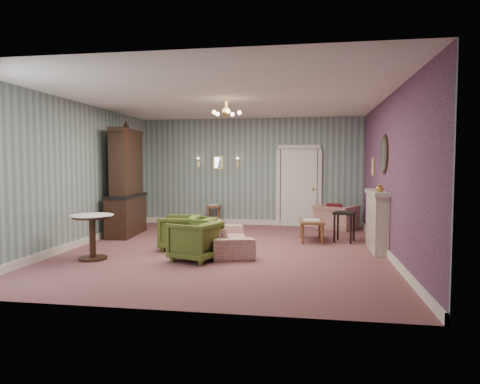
% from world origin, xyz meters
% --- Properties ---
extents(floor, '(7.00, 7.00, 0.00)m').
position_xyz_m(floor, '(0.00, 0.00, 0.00)').
color(floor, brown).
rests_on(floor, ground).
extents(ceiling, '(7.00, 7.00, 0.00)m').
position_xyz_m(ceiling, '(0.00, 0.00, 2.90)').
color(ceiling, white).
rests_on(ceiling, ground).
extents(wall_back, '(6.00, 0.00, 6.00)m').
position_xyz_m(wall_back, '(0.00, 3.50, 1.45)').
color(wall_back, slate).
rests_on(wall_back, ground).
extents(wall_front, '(6.00, 0.00, 6.00)m').
position_xyz_m(wall_front, '(0.00, -3.50, 1.45)').
color(wall_front, slate).
rests_on(wall_front, ground).
extents(wall_left, '(0.00, 7.00, 7.00)m').
position_xyz_m(wall_left, '(-3.00, 0.00, 1.45)').
color(wall_left, slate).
rests_on(wall_left, ground).
extents(wall_right, '(0.00, 7.00, 7.00)m').
position_xyz_m(wall_right, '(3.00, 0.00, 1.45)').
color(wall_right, slate).
rests_on(wall_right, ground).
extents(wall_right_floral, '(0.00, 7.00, 7.00)m').
position_xyz_m(wall_right_floral, '(2.98, 0.00, 1.45)').
color(wall_right_floral, '#A2516B').
rests_on(wall_right_floral, ground).
extents(door, '(1.12, 0.12, 2.16)m').
position_xyz_m(door, '(1.30, 3.46, 1.08)').
color(door, white).
rests_on(door, floor).
extents(olive_chair_a, '(0.89, 0.92, 0.75)m').
position_xyz_m(olive_chair_a, '(-0.36, -0.99, 0.38)').
color(olive_chair_a, '#4C5C20').
rests_on(olive_chair_a, floor).
extents(olive_chair_b, '(0.70, 0.75, 0.73)m').
position_xyz_m(olive_chair_b, '(-0.91, -0.09, 0.37)').
color(olive_chair_b, '#4C5C20').
rests_on(olive_chair_b, floor).
extents(olive_chair_c, '(0.74, 0.77, 0.66)m').
position_xyz_m(olive_chair_c, '(-0.62, 0.17, 0.33)').
color(olive_chair_c, '#4C5C20').
rests_on(olive_chair_c, floor).
extents(sofa_chintz, '(1.04, 1.95, 0.73)m').
position_xyz_m(sofa_chintz, '(0.08, -0.11, 0.37)').
color(sofa_chintz, '#8F3A41').
rests_on(sofa_chintz, floor).
extents(wingback_chair, '(1.13, 1.02, 0.83)m').
position_xyz_m(wingback_chair, '(2.26, 3.00, 0.42)').
color(wingback_chair, '#8F3A41').
rests_on(wingback_chair, floor).
extents(dresser, '(0.67, 1.61, 2.61)m').
position_xyz_m(dresser, '(-2.65, 1.36, 1.31)').
color(dresser, black).
rests_on(dresser, floor).
extents(fireplace, '(0.30, 1.40, 1.16)m').
position_xyz_m(fireplace, '(2.86, 0.40, 0.58)').
color(fireplace, beige).
rests_on(fireplace, floor).
extents(mantel_vase, '(0.15, 0.15, 0.15)m').
position_xyz_m(mantel_vase, '(2.84, 0.00, 1.23)').
color(mantel_vase, gold).
rests_on(mantel_vase, fireplace).
extents(oval_mirror, '(0.04, 0.76, 0.84)m').
position_xyz_m(oval_mirror, '(2.96, 0.40, 1.85)').
color(oval_mirror, white).
rests_on(oval_mirror, wall_right).
extents(framed_print, '(0.04, 0.34, 0.42)m').
position_xyz_m(framed_print, '(2.97, 1.75, 1.60)').
color(framed_print, gold).
rests_on(framed_print, wall_right).
extents(coffee_table, '(0.55, 0.93, 0.46)m').
position_xyz_m(coffee_table, '(1.63, 1.20, 0.23)').
color(coffee_table, brown).
rests_on(coffee_table, floor).
extents(side_table_black, '(0.53, 0.53, 0.64)m').
position_xyz_m(side_table_black, '(2.32, 1.20, 0.32)').
color(side_table_black, black).
rests_on(side_table_black, floor).
extents(pedestal_table, '(0.94, 0.94, 0.79)m').
position_xyz_m(pedestal_table, '(-2.14, -1.20, 0.40)').
color(pedestal_table, black).
rests_on(pedestal_table, floor).
extents(nesting_table, '(0.40, 0.49, 0.60)m').
position_xyz_m(nesting_table, '(-0.95, 3.15, 0.30)').
color(nesting_table, brown).
rests_on(nesting_table, floor).
extents(gilt_mirror_back, '(0.28, 0.06, 0.36)m').
position_xyz_m(gilt_mirror_back, '(-0.90, 3.46, 1.70)').
color(gilt_mirror_back, gold).
rests_on(gilt_mirror_back, wall_back).
extents(sconce_left, '(0.16, 0.12, 0.30)m').
position_xyz_m(sconce_left, '(-1.45, 3.44, 1.70)').
color(sconce_left, gold).
rests_on(sconce_left, wall_back).
extents(sconce_right, '(0.16, 0.12, 0.30)m').
position_xyz_m(sconce_right, '(-0.35, 3.44, 1.70)').
color(sconce_right, gold).
rests_on(sconce_right, wall_back).
extents(chandelier, '(0.56, 0.56, 0.36)m').
position_xyz_m(chandelier, '(0.00, 0.00, 2.63)').
color(chandelier, gold).
rests_on(chandelier, ceiling).
extents(burgundy_cushion, '(0.41, 0.28, 0.39)m').
position_xyz_m(burgundy_cushion, '(2.21, 2.85, 0.48)').
color(burgundy_cushion, '#5C171B').
rests_on(burgundy_cushion, wingback_chair).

